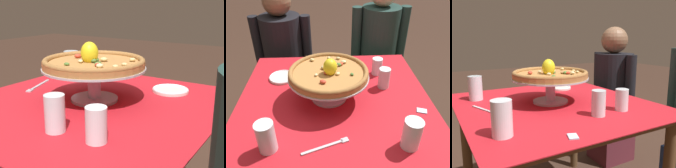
# 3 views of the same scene
# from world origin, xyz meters

# --- Properties ---
(dining_table) EXTENTS (1.05, 0.99, 0.72)m
(dining_table) POSITION_xyz_m (0.00, 0.00, 0.61)
(dining_table) COLOR brown
(dining_table) RESTS_ON ground
(pizza_stand) EXTENTS (0.42, 0.42, 0.14)m
(pizza_stand) POSITION_xyz_m (-0.03, -0.01, 0.82)
(pizza_stand) COLOR #B7B7C1
(pizza_stand) RESTS_ON dining_table
(pizza) EXTENTS (0.41, 0.41, 0.10)m
(pizza) POSITION_xyz_m (-0.03, -0.01, 0.88)
(pizza) COLOR #AD753D
(pizza) RESTS_ON pizza_stand
(water_glass_back_right) EXTENTS (0.06, 0.06, 0.11)m
(water_glass_back_right) POSITION_xyz_m (0.28, 0.23, 0.76)
(water_glass_back_right) COLOR white
(water_glass_back_right) RESTS_ON dining_table
(water_glass_front_left) EXTENTS (0.08, 0.08, 0.14)m
(water_glass_front_left) POSITION_xyz_m (-0.29, -0.36, 0.78)
(water_glass_front_left) COLOR silver
(water_glass_front_left) RESTS_ON dining_table
(water_glass_front_right) EXTENTS (0.08, 0.08, 0.14)m
(water_glass_front_right) POSITION_xyz_m (0.30, -0.37, 0.78)
(water_glass_front_right) COLOR white
(water_glass_front_right) RESTS_ON dining_table
(water_glass_side_right) EXTENTS (0.07, 0.07, 0.12)m
(water_glass_side_right) POSITION_xyz_m (0.29, 0.08, 0.77)
(water_glass_side_right) COLOR silver
(water_glass_side_right) RESTS_ON dining_table
(side_plate) EXTENTS (0.16, 0.16, 0.02)m
(side_plate) POSITION_xyz_m (-0.32, 0.21, 0.72)
(side_plate) COLOR silver
(side_plate) RESTS_ON dining_table
(dinner_fork) EXTENTS (0.21, 0.09, 0.01)m
(dinner_fork) POSITION_xyz_m (-0.04, -0.36, 0.72)
(dinner_fork) COLOR #B7B7C1
(dinner_fork) RESTS_ON dining_table
(sugar_packet) EXTENTS (0.06, 0.05, 0.00)m
(sugar_packet) POSITION_xyz_m (0.44, -0.15, 0.72)
(sugar_packet) COLOR silver
(sugar_packet) RESTS_ON dining_table
(diner_left) EXTENTS (0.49, 0.33, 1.16)m
(diner_left) POSITION_xyz_m (-0.40, 0.78, 0.56)
(diner_left) COLOR maroon
(diner_left) RESTS_ON ground
(diner_right) EXTENTS (0.46, 0.32, 1.21)m
(diner_right) POSITION_xyz_m (0.40, 0.74, 0.57)
(diner_right) COLOR navy
(diner_right) RESTS_ON ground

